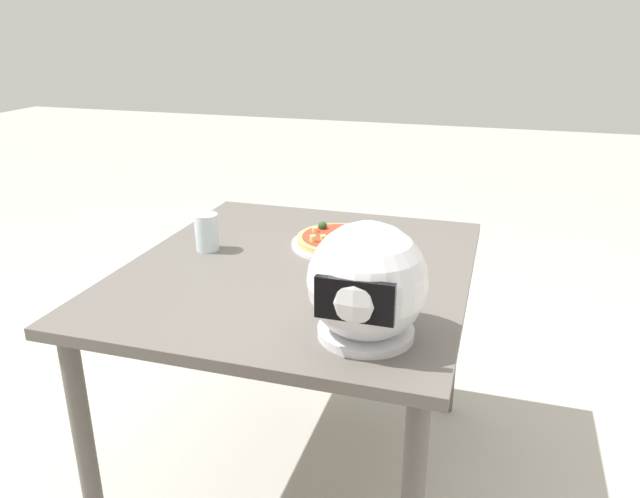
{
  "coord_description": "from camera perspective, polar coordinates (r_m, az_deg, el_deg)",
  "views": [
    {
      "loc": [
        -0.52,
        1.51,
        1.37
      ],
      "look_at": [
        -0.04,
        -0.09,
        0.74
      ],
      "focal_mm": 34.3,
      "sensor_mm": 36.0,
      "label": 1
    }
  ],
  "objects": [
    {
      "name": "drinking_glass",
      "position": [
        1.86,
        -10.52,
        1.55
      ],
      "size": [
        0.07,
        0.07,
        0.11
      ],
      "primitive_type": "cylinder",
      "color": "silver",
      "rests_on": "dining_table"
    },
    {
      "name": "pizza",
      "position": [
        1.87,
        1.98,
        1.01
      ],
      "size": [
        0.26,
        0.26,
        0.05
      ],
      "color": "tan",
      "rests_on": "pizza_plate"
    },
    {
      "name": "motorcycle_helmet",
      "position": [
        1.31,
        4.41,
        -3.27
      ],
      "size": [
        0.26,
        0.26,
        0.26
      ],
      "color": "silver",
      "rests_on": "dining_table"
    },
    {
      "name": "ground_plane",
      "position": [
        2.11,
        -1.77,
        -19.96
      ],
      "size": [
        14.0,
        14.0,
        0.0
      ],
      "primitive_type": "plane",
      "color": "#B2ADA3"
    },
    {
      "name": "pizza_plate",
      "position": [
        1.87,
        1.87,
        0.46
      ],
      "size": [
        0.3,
        0.3,
        0.01
      ],
      "primitive_type": "cylinder",
      "color": "white",
      "rests_on": "dining_table"
    },
    {
      "name": "dining_table",
      "position": [
        1.76,
        -1.99,
        -4.02
      ],
      "size": [
        0.94,
        1.07,
        0.72
      ],
      "color": "#5B5651",
      "rests_on": "ground"
    }
  ]
}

